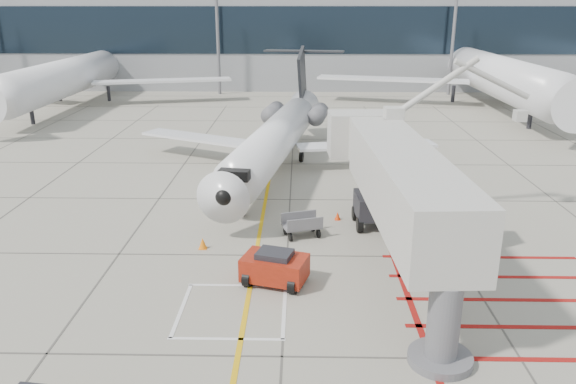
{
  "coord_description": "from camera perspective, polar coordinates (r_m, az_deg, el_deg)",
  "views": [
    {
      "loc": [
        0.54,
        -20.13,
        11.28
      ],
      "look_at": [
        0.0,
        6.0,
        2.5
      ],
      "focal_mm": 35.0,
      "sensor_mm": 36.0,
      "label": 1
    }
  ],
  "objects": [
    {
      "name": "jet_bridge",
      "position": [
        23.89,
        11.7,
        -0.37
      ],
      "size": [
        9.64,
        18.83,
        7.37
      ],
      "primitive_type": null,
      "rotation": [
        0.0,
        0.0,
        0.05
      ],
      "color": "beige",
      "rests_on": "ground_plane"
    },
    {
      "name": "cone_side",
      "position": [
        30.97,
        5.06,
        -2.42
      ],
      "size": [
        0.32,
        0.32,
        0.44
      ],
      "primitive_type": "cone",
      "color": "#EC3C0C",
      "rests_on": "ground_plane"
    },
    {
      "name": "terminal_building",
      "position": [
        90.72,
        7.45,
        15.72
      ],
      "size": [
        180.0,
        28.0,
        14.0
      ],
      "primitive_type": "cube",
      "color": "gray",
      "rests_on": "ground_plane"
    },
    {
      "name": "cone_nose",
      "position": [
        27.58,
        -8.66,
        -5.17
      ],
      "size": [
        0.4,
        0.4,
        0.56
      ],
      "primitive_type": "cone",
      "color": "orange",
      "rests_on": "ground_plane"
    },
    {
      "name": "ground_plane",
      "position": [
        23.08,
        -0.31,
        -10.69
      ],
      "size": [
        260.0,
        260.0,
        0.0
      ],
      "primitive_type": "plane",
      "color": "gray",
      "rests_on": "ground"
    },
    {
      "name": "baggage_cart",
      "position": [
        28.58,
        1.42,
        -3.38
      ],
      "size": [
        2.16,
        1.71,
        1.19
      ],
      "primitive_type": null,
      "rotation": [
        0.0,
        0.0,
        0.31
      ],
      "color": "slate",
      "rests_on": "ground_plane"
    },
    {
      "name": "ground_power_unit",
      "position": [
        28.91,
        17.76,
        -3.1
      ],
      "size": [
        2.71,
        1.67,
        2.09
      ],
      "primitive_type": null,
      "rotation": [
        0.0,
        0.0,
        -0.05
      ],
      "color": "silver",
      "rests_on": "ground_plane"
    },
    {
      "name": "pushback_tug",
      "position": [
        23.86,
        -1.36,
        -7.57
      ],
      "size": [
        3.01,
        2.35,
        1.54
      ],
      "primitive_type": null,
      "rotation": [
        0.0,
        0.0,
        -0.29
      ],
      "color": "maroon",
      "rests_on": "ground_plane"
    },
    {
      "name": "bg_aircraft_b",
      "position": [
        71.36,
        -21.02,
        13.15
      ],
      "size": [
        36.09,
        40.1,
        12.03
      ],
      "primitive_type": null,
      "color": "silver",
      "rests_on": "ground_plane"
    },
    {
      "name": "regional_jet",
      "position": [
        36.87,
        -2.0,
        6.88
      ],
      "size": [
        27.46,
        32.45,
        7.63
      ],
      "primitive_type": null,
      "rotation": [
        0.0,
        0.0,
        -0.16
      ],
      "color": "white",
      "rests_on": "ground_plane"
    },
    {
      "name": "bg_aircraft_c",
      "position": [
        69.79,
        20.0,
        13.63
      ],
      "size": [
        39.42,
        43.8,
        13.14
      ],
      "primitive_type": null,
      "color": "silver",
      "rests_on": "ground_plane"
    },
    {
      "name": "terminal_glass_band",
      "position": [
        76.73,
        8.6,
        15.92
      ],
      "size": [
        180.0,
        0.1,
        6.0
      ],
      "primitive_type": "cube",
      "color": "black",
      "rests_on": "ground_plane"
    }
  ]
}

